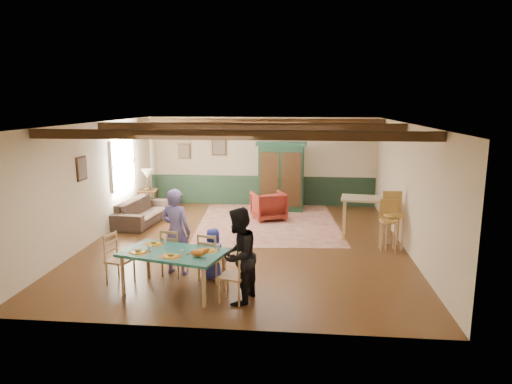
# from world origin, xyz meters

# --- Properties ---
(floor) EXTENTS (8.00, 8.00, 0.00)m
(floor) POSITION_xyz_m (0.00, 0.00, 0.00)
(floor) COLOR #462713
(floor) RESTS_ON ground
(wall_back) EXTENTS (7.00, 0.02, 2.70)m
(wall_back) POSITION_xyz_m (0.00, 4.00, 1.35)
(wall_back) COLOR beige
(wall_back) RESTS_ON floor
(wall_left) EXTENTS (0.02, 8.00, 2.70)m
(wall_left) POSITION_xyz_m (-3.50, 0.00, 1.35)
(wall_left) COLOR beige
(wall_left) RESTS_ON floor
(wall_right) EXTENTS (0.02, 8.00, 2.70)m
(wall_right) POSITION_xyz_m (3.50, 0.00, 1.35)
(wall_right) COLOR beige
(wall_right) RESTS_ON floor
(ceiling) EXTENTS (7.00, 8.00, 0.02)m
(ceiling) POSITION_xyz_m (0.00, 0.00, 2.70)
(ceiling) COLOR silver
(ceiling) RESTS_ON wall_back
(wainscot_back) EXTENTS (6.95, 0.03, 0.90)m
(wainscot_back) POSITION_xyz_m (0.00, 3.98, 0.45)
(wainscot_back) COLOR #1A3121
(wainscot_back) RESTS_ON floor
(ceiling_beam_front) EXTENTS (6.95, 0.16, 0.16)m
(ceiling_beam_front) POSITION_xyz_m (0.00, -2.30, 2.61)
(ceiling_beam_front) COLOR black
(ceiling_beam_front) RESTS_ON ceiling
(ceiling_beam_mid) EXTENTS (6.95, 0.16, 0.16)m
(ceiling_beam_mid) POSITION_xyz_m (0.00, 0.40, 2.61)
(ceiling_beam_mid) COLOR black
(ceiling_beam_mid) RESTS_ON ceiling
(ceiling_beam_back) EXTENTS (6.95, 0.16, 0.16)m
(ceiling_beam_back) POSITION_xyz_m (0.00, 3.00, 2.61)
(ceiling_beam_back) COLOR black
(ceiling_beam_back) RESTS_ON ceiling
(window_left) EXTENTS (0.06, 1.60, 1.30)m
(window_left) POSITION_xyz_m (-3.47, 1.70, 1.55)
(window_left) COLOR white
(window_left) RESTS_ON wall_left
(picture_left_wall) EXTENTS (0.04, 0.42, 0.52)m
(picture_left_wall) POSITION_xyz_m (-3.47, -0.60, 1.75)
(picture_left_wall) COLOR #7C6D5A
(picture_left_wall) RESTS_ON wall_left
(picture_back_a) EXTENTS (0.45, 0.04, 0.55)m
(picture_back_a) POSITION_xyz_m (-1.30, 3.97, 1.80)
(picture_back_a) COLOR #7C6D5A
(picture_back_a) RESTS_ON wall_back
(picture_back_b) EXTENTS (0.38, 0.04, 0.48)m
(picture_back_b) POSITION_xyz_m (-2.40, 3.97, 1.65)
(picture_back_b) COLOR #7C6D5A
(picture_back_b) RESTS_ON wall_back
(dining_table) EXTENTS (1.87, 1.33, 0.70)m
(dining_table) POSITION_xyz_m (-0.89, -2.79, 0.35)
(dining_table) COLOR #1B584D
(dining_table) RESTS_ON floor
(dining_chair_far_left) EXTENTS (0.49, 0.50, 0.89)m
(dining_chair_far_left) POSITION_xyz_m (-1.09, -2.04, 0.45)
(dining_chair_far_left) COLOR tan
(dining_chair_far_left) RESTS_ON floor
(dining_chair_far_right) EXTENTS (0.49, 0.50, 0.89)m
(dining_chair_far_right) POSITION_xyz_m (-0.36, -2.23, 0.45)
(dining_chair_far_right) COLOR tan
(dining_chair_far_right) RESTS_ON floor
(dining_chair_end_left) EXTENTS (0.50, 0.49, 0.89)m
(dining_chair_end_left) POSITION_xyz_m (-1.94, -2.52, 0.45)
(dining_chair_end_left) COLOR tan
(dining_chair_end_left) RESTS_ON floor
(dining_chair_end_right) EXTENTS (0.50, 0.49, 0.89)m
(dining_chair_end_right) POSITION_xyz_m (0.15, -3.06, 0.45)
(dining_chair_end_right) COLOR tan
(dining_chair_end_right) RESTS_ON floor
(person_man) EXTENTS (0.67, 0.52, 1.62)m
(person_man) POSITION_xyz_m (-1.07, -1.97, 0.81)
(person_man) COLOR #7161A7
(person_man) RESTS_ON floor
(person_woman) EXTENTS (0.76, 0.88, 1.55)m
(person_woman) POSITION_xyz_m (0.24, -3.08, 0.77)
(person_woman) COLOR black
(person_woman) RESTS_ON floor
(person_child) EXTENTS (0.52, 0.41, 0.94)m
(person_child) POSITION_xyz_m (-0.34, -2.16, 0.47)
(person_child) COLOR #27309E
(person_child) RESTS_ON floor
(cat) EXTENTS (0.36, 0.21, 0.17)m
(cat) POSITION_xyz_m (-0.42, -3.01, 0.79)
(cat) COLOR orange
(cat) RESTS_ON dining_table
(place_setting_near_left) EXTENTS (0.43, 0.37, 0.11)m
(place_setting_near_left) POSITION_xyz_m (-1.45, -2.89, 0.76)
(place_setting_near_left) COLOR gold
(place_setting_near_left) RESTS_ON dining_table
(place_setting_near_center) EXTENTS (0.43, 0.37, 0.11)m
(place_setting_near_center) POSITION_xyz_m (-0.86, -3.04, 0.76)
(place_setting_near_center) COLOR gold
(place_setting_near_center) RESTS_ON dining_table
(place_setting_far_left) EXTENTS (0.43, 0.37, 0.11)m
(place_setting_far_left) POSITION_xyz_m (-1.33, -2.43, 0.76)
(place_setting_far_left) COLOR gold
(place_setting_far_left) RESTS_ON dining_table
(place_setting_far_right) EXTENTS (0.43, 0.37, 0.11)m
(place_setting_far_right) POSITION_xyz_m (-0.33, -2.69, 0.76)
(place_setting_far_right) COLOR gold
(place_setting_far_right) RESTS_ON dining_table
(area_rug) EXTENTS (3.92, 4.54, 0.01)m
(area_rug) POSITION_xyz_m (0.37, 1.79, 0.01)
(area_rug) COLOR #CCB494
(area_rug) RESTS_ON floor
(armoire) EXTENTS (1.45, 0.64, 2.02)m
(armoire) POSITION_xyz_m (0.65, 3.26, 1.01)
(armoire) COLOR black
(armoire) RESTS_ON floor
(armchair) EXTENTS (1.09, 1.10, 0.77)m
(armchair) POSITION_xyz_m (0.36, 2.16, 0.39)
(armchair) COLOR #4B100F
(armchair) RESTS_ON floor
(sofa) EXTENTS (1.00, 2.18, 0.62)m
(sofa) POSITION_xyz_m (-2.94, 1.53, 0.31)
(sofa) COLOR #352821
(sofa) RESTS_ON floor
(end_table) EXTENTS (0.60, 0.60, 0.66)m
(end_table) POSITION_xyz_m (-3.16, 2.64, 0.33)
(end_table) COLOR black
(end_table) RESTS_ON floor
(table_lamp) EXTENTS (0.36, 0.36, 0.60)m
(table_lamp) POSITION_xyz_m (-3.16, 2.64, 0.96)
(table_lamp) COLOR beige
(table_lamp) RESTS_ON end_table
(counter_table) EXTENTS (1.26, 0.84, 0.98)m
(counter_table) POSITION_xyz_m (2.75, 0.62, 0.49)
(counter_table) COLOR beige
(counter_table) RESTS_ON floor
(bar_stool_left) EXTENTS (0.41, 0.45, 1.10)m
(bar_stool_left) POSITION_xyz_m (3.09, -0.26, 0.55)
(bar_stool_left) COLOR #B78E47
(bar_stool_left) RESTS_ON floor
(bar_stool_right) EXTENTS (0.47, 0.51, 1.24)m
(bar_stool_right) POSITION_xyz_m (3.23, -0.05, 0.62)
(bar_stool_right) COLOR #B78E47
(bar_stool_right) RESTS_ON floor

